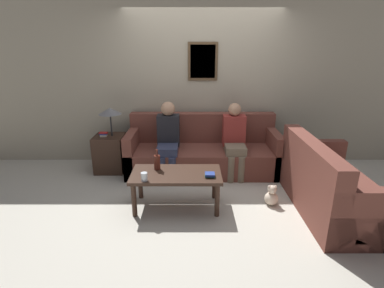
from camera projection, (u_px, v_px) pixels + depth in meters
ground_plane at (204, 183)px, 4.45m from camera, size 16.00×16.00×0.00m
wall_back at (203, 86)px, 4.96m from camera, size 9.00×0.08×2.60m
couch_main at (203, 152)px, 4.85m from camera, size 2.38×0.87×0.89m
couch_side at (331, 188)px, 3.64m from camera, size 0.87×1.64×0.89m
coffee_table at (177, 178)px, 3.71m from camera, size 1.11×0.57×0.46m
side_table_with_lamp at (111, 149)px, 4.81m from camera, size 0.46×0.46×1.04m
wine_bottle at (158, 162)px, 3.76m from camera, size 0.08×0.08×0.26m
drinking_glass at (145, 177)px, 3.47m from camera, size 0.08×0.08×0.10m
book_stack at (211, 175)px, 3.58m from camera, size 0.12×0.11×0.04m
person_left at (169, 137)px, 4.59m from camera, size 0.34×0.59×1.14m
person_right at (235, 138)px, 4.59m from camera, size 0.34×0.57×1.12m
teddy_bear at (272, 196)px, 3.83m from camera, size 0.17×0.17×0.27m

